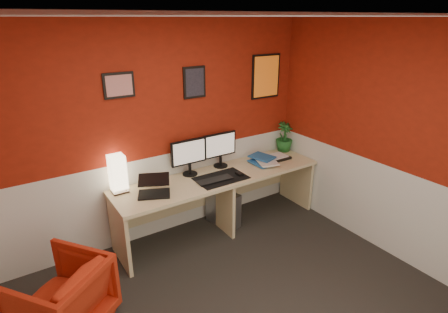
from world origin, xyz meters
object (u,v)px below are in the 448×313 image
zen_tray (276,158)px  potted_plant (284,137)px  shoji_lamp (118,175)px  laptop (154,186)px  desk (220,202)px  monitor_left (189,152)px  pc_tower (223,208)px  monitor_right (220,145)px  armchair (60,297)px

zen_tray → potted_plant: potted_plant is taller
shoji_lamp → laptop: 0.40m
shoji_lamp → desk: bearing=-11.0°
monitor_left → zen_tray: 1.24m
potted_plant → pc_tower: bearing=-172.5°
monitor_right → zen_tray: bearing=-13.8°
desk → shoji_lamp: 1.30m
desk → armchair: bearing=-163.3°
potted_plant → laptop: bearing=-172.7°
monitor_left → shoji_lamp: bearing=179.3°
monitor_right → armchair: (-2.11, -0.82, -0.70)m
shoji_lamp → monitor_right: (1.30, 0.00, 0.09)m
desk → potted_plant: potted_plant is taller
zen_tray → armchair: bearing=-167.5°
pc_tower → potted_plant: bearing=-4.5°
laptop → zen_tray: bearing=27.6°
monitor_left → monitor_right: bearing=1.9°
monitor_left → potted_plant: (1.49, 0.00, -0.08)m
desk → potted_plant: (1.20, 0.22, 0.57)m
monitor_left → potted_plant: bearing=0.1°
monitor_right → potted_plant: 1.05m
monitor_right → pc_tower: bearing=-112.3°
shoji_lamp → zen_tray: size_ratio=1.14×
monitor_right → potted_plant: (1.05, -0.01, -0.08)m
potted_plant → shoji_lamp: bearing=179.8°
zen_tray → pc_tower: zen_tray is taller
monitor_left → armchair: 1.98m
laptop → potted_plant: (2.06, 0.27, 0.10)m
shoji_lamp → zen_tray: 2.07m
armchair → monitor_left: bearing=169.0°
desk → shoji_lamp: shoji_lamp is taller
laptop → monitor_left: (0.57, 0.26, 0.18)m
desk → armchair: desk is taller
desk → monitor_right: monitor_right is taller
desk → armchair: 2.05m
laptop → armchair: (-1.10, -0.54, -0.52)m
monitor_right → potted_plant: bearing=-0.7°
desk → zen_tray: 0.98m
potted_plant → desk: bearing=-169.8°
laptop → zen_tray: size_ratio=0.94×
laptop → monitor_right: bearing=39.9°
potted_plant → pc_tower: size_ratio=0.92×
shoji_lamp → armchair: shoji_lamp is taller
armchair → desk: bearing=160.0°
monitor_right → shoji_lamp: bearing=-179.8°
laptop → shoji_lamp: bearing=160.5°
zen_tray → pc_tower: size_ratio=0.78×
monitor_right → pc_tower: size_ratio=1.29×
shoji_lamp → monitor_right: 1.30m
monitor_left → armchair: (-1.67, -0.81, -0.70)m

